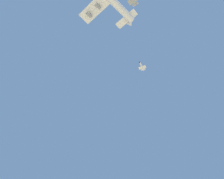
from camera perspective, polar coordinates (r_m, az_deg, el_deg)
chase_jet_left_wing at (r=190.47m, az=10.02°, el=7.70°), size 9.43×14.94×4.00m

